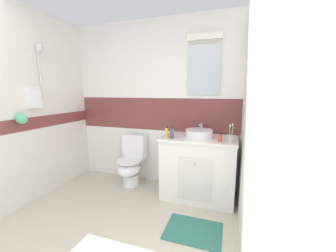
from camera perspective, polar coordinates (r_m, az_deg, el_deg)
The scene contains 12 objects.
ground_plane at distance 2.46m, azimuth -15.92°, elevation -27.03°, with size 3.20×3.48×0.04m, color beige.
wall_back_tiled at distance 3.07m, azimuth -3.84°, elevation 6.53°, with size 3.20×0.20×2.50m.
wall_left_shower_alcove at distance 2.97m, azimuth -39.38°, elevation 4.00°, with size 0.24×3.48×2.50m.
wall_right_plain at distance 1.62m, azimuth 24.93°, elevation 2.19°, with size 0.10×3.48×2.50m, color white.
vanity_cabinet at distance 2.75m, azimuth 8.92°, elevation -11.89°, with size 0.97×0.58×0.85m.
sink_basin at distance 2.61m, azimuth 9.11°, elevation -2.06°, with size 0.36×0.40×0.17m.
toilet at distance 3.12m, azimuth -10.69°, elevation -10.34°, with size 0.37×0.50×0.80m.
toothbrush_cup at distance 2.40m, azimuth 17.89°, elevation -3.45°, with size 0.07×0.07×0.23m.
soap_dispenser at distance 2.50m, azimuth 1.18°, elevation -2.16°, with size 0.06×0.06×0.17m.
lotion_bottle_short at distance 2.42m, azimuth 15.09°, elevation -3.30°, with size 0.05×0.05×0.11m.
deodorant_spray_can at distance 2.54m, azimuth -0.40°, elevation -1.87°, with size 0.04×0.04×0.15m.
bath_mat at distance 2.33m, azimuth 7.47°, elevation -28.21°, with size 0.59×0.43×0.01m, color #337266.
Camera 1 is at (1.15, -0.40, 1.45)m, focal length 20.73 mm.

